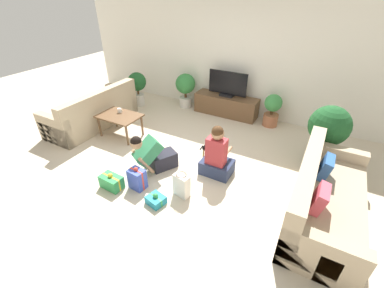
% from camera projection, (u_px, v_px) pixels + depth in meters
% --- Properties ---
extents(ground_plane, '(16.00, 16.00, 0.00)m').
position_uv_depth(ground_plane, '(176.00, 162.00, 4.69)').
color(ground_plane, beige).
extents(wall_back, '(8.40, 0.06, 2.60)m').
position_uv_depth(wall_back, '(234.00, 59.00, 5.95)').
color(wall_back, white).
rests_on(wall_back, ground_plane).
extents(sofa_left, '(0.86, 2.09, 0.85)m').
position_uv_depth(sofa_left, '(94.00, 113.00, 5.80)').
color(sofa_left, tan).
rests_on(sofa_left, ground_plane).
extents(sofa_right, '(0.86, 2.09, 0.85)m').
position_uv_depth(sofa_right, '(323.00, 199.00, 3.47)').
color(sofa_right, tan).
rests_on(sofa_right, ground_plane).
extents(coffee_table, '(0.87, 0.59, 0.48)m').
position_uv_depth(coffee_table, '(120.00, 118.00, 5.32)').
color(coffee_table, brown).
rests_on(coffee_table, ground_plane).
extents(tv_console, '(1.54, 0.45, 0.48)m').
position_uv_depth(tv_console, '(226.00, 105.00, 6.30)').
color(tv_console, brown).
rests_on(tv_console, ground_plane).
extents(tv, '(0.94, 0.20, 0.59)m').
position_uv_depth(tv, '(227.00, 86.00, 6.04)').
color(tv, black).
rests_on(tv, tv_console).
extents(potted_plant_corner_right, '(0.68, 0.68, 1.09)m').
position_uv_depth(potted_plant_corner_right, '(329.00, 127.00, 4.34)').
color(potted_plant_corner_right, '#4C4C51').
rests_on(potted_plant_corner_right, ground_plane).
extents(potted_plant_back_right, '(0.38, 0.38, 0.75)m').
position_uv_depth(potted_plant_back_right, '(272.00, 109.00, 5.72)').
color(potted_plant_back_right, '#A36042').
rests_on(potted_plant_back_right, ground_plane).
extents(potted_plant_corner_left, '(0.47, 0.47, 0.87)m').
position_uv_depth(potted_plant_corner_left, '(137.00, 85.00, 6.65)').
color(potted_plant_corner_left, beige).
rests_on(potted_plant_corner_left, ground_plane).
extents(potted_plant_back_left, '(0.50, 0.50, 0.87)m').
position_uv_depth(potted_plant_back_left, '(185.00, 87.00, 6.57)').
color(potted_plant_back_left, beige).
rests_on(potted_plant_back_left, ground_plane).
extents(person_kneeling, '(0.63, 0.79, 0.75)m').
position_uv_depth(person_kneeling, '(153.00, 154.00, 4.34)').
color(person_kneeling, '#23232D').
rests_on(person_kneeling, ground_plane).
extents(person_sitting, '(0.52, 0.47, 0.93)m').
position_uv_depth(person_sitting, '(217.00, 157.00, 4.25)').
color(person_sitting, '#283351').
rests_on(person_sitting, ground_plane).
extents(dog, '(0.28, 0.39, 0.30)m').
position_uv_depth(dog, '(211.00, 146.00, 4.78)').
color(dog, black).
rests_on(dog, ground_plane).
extents(gift_box_a, '(0.27, 0.22, 0.40)m').
position_uv_depth(gift_box_a, '(137.00, 179.00, 4.03)').
color(gift_box_a, '#3D51BC').
rests_on(gift_box_a, ground_plane).
extents(gift_box_b, '(0.30, 0.28, 0.19)m').
position_uv_depth(gift_box_b, '(156.00, 200.00, 3.79)').
color(gift_box_b, teal).
rests_on(gift_box_b, ground_plane).
extents(gift_box_c, '(0.37, 0.23, 0.28)m').
position_uv_depth(gift_box_c, '(112.00, 182.00, 4.07)').
color(gift_box_c, '#2D934C').
rests_on(gift_box_c, ground_plane).
extents(gift_bag_a, '(0.27, 0.19, 0.40)m').
position_uv_depth(gift_bag_a, '(182.00, 185.00, 3.88)').
color(gift_bag_a, white).
rests_on(gift_bag_a, ground_plane).
extents(mug, '(0.12, 0.08, 0.09)m').
position_uv_depth(mug, '(120.00, 110.00, 5.38)').
color(mug, silver).
rests_on(mug, coffee_table).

